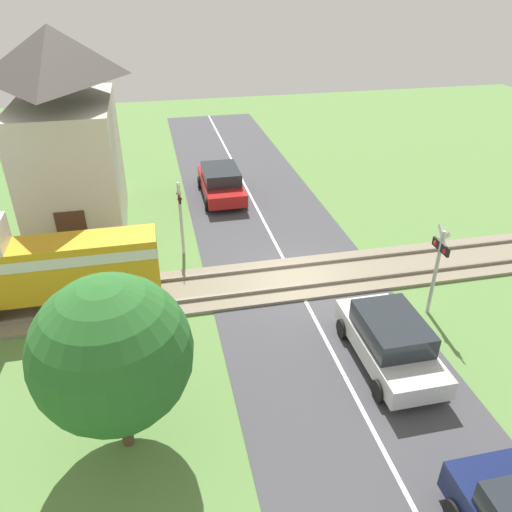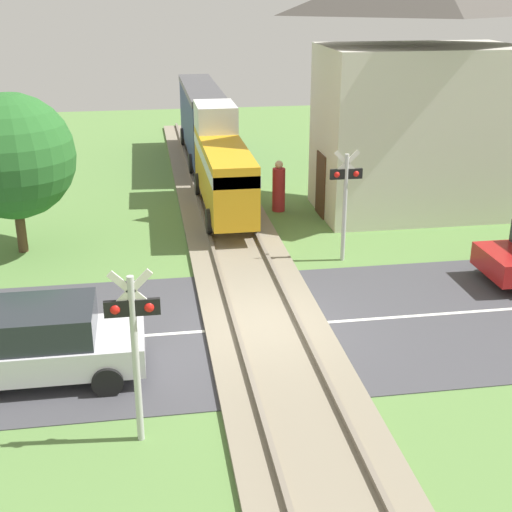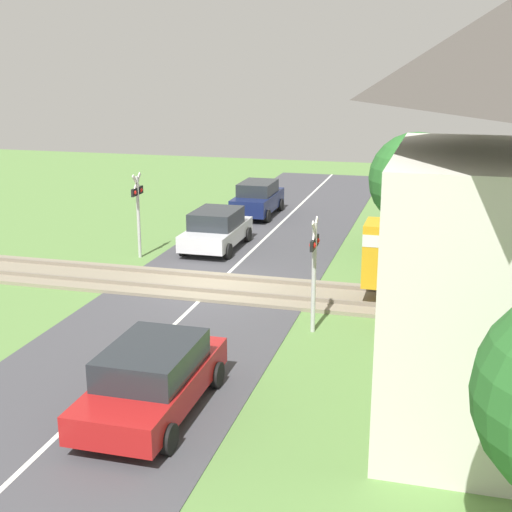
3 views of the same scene
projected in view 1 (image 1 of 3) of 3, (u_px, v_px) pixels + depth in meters
name	position (u px, v px, depth m)	size (l,w,h in m)	color
ground_plane	(294.00, 280.00, 18.46)	(60.00, 60.00, 0.00)	#5B8442
road_surface	(294.00, 280.00, 18.46)	(48.00, 6.40, 0.02)	#424247
track_bed	(294.00, 278.00, 18.43)	(2.80, 48.00, 0.24)	gray
car_near_crossing	(390.00, 340.00, 14.27)	(4.13, 1.96, 1.54)	silver
car_far_side	(221.00, 182.00, 24.75)	(4.47, 2.02, 1.51)	#A81919
crossing_signal_west_approach	(438.00, 260.00, 15.73)	(0.90, 0.18, 3.16)	#B7B7B7
crossing_signal_east_approach	(180.00, 208.00, 19.16)	(0.90, 0.18, 3.16)	#B7B7B7
station_building	(68.00, 137.00, 20.38)	(6.80, 4.04, 8.25)	beige
pedestrian_by_station	(51.00, 260.00, 18.11)	(0.43, 0.43, 1.75)	#B2282D
tree_by_station	(62.00, 123.00, 25.41)	(2.88, 2.88, 4.60)	brown
tree_roadside_hedge	(112.00, 353.00, 10.74)	(3.52, 3.52, 4.59)	brown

